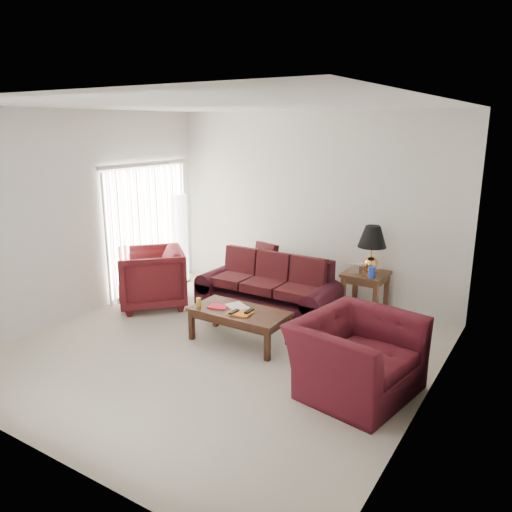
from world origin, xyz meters
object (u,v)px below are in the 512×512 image
(end_table, at_px, (365,294))
(coffee_table, at_px, (239,326))
(floor_lamp, at_px, (182,238))
(sofa, at_px, (267,287))
(armchair_left, at_px, (151,278))
(armchair_right, at_px, (356,356))

(end_table, height_order, coffee_table, end_table)
(floor_lamp, distance_m, coffee_table, 2.96)
(end_table, bearing_deg, sofa, -149.31)
(sofa, xyz_separation_m, end_table, (1.26, 0.75, -0.10))
(armchair_left, bearing_deg, sofa, 63.73)
(floor_lamp, bearing_deg, coffee_table, -35.19)
(end_table, xyz_separation_m, armchair_right, (0.71, -2.20, 0.08))
(floor_lamp, height_order, coffee_table, floor_lamp)
(floor_lamp, xyz_separation_m, coffee_table, (2.37, -1.67, -0.58))
(sofa, relative_size, floor_lamp, 1.31)
(coffee_table, bearing_deg, end_table, 64.22)
(armchair_right, distance_m, coffee_table, 1.81)
(end_table, distance_m, armchair_right, 2.31)
(armchair_left, bearing_deg, floor_lamp, 151.46)
(armchair_right, bearing_deg, end_table, 28.30)
(floor_lamp, distance_m, armchair_left, 1.39)
(end_table, bearing_deg, coffee_table, -119.95)
(sofa, xyz_separation_m, armchair_right, (1.97, -1.45, -0.02))
(sofa, distance_m, end_table, 1.47)
(sofa, bearing_deg, floor_lamp, 164.16)
(end_table, xyz_separation_m, floor_lamp, (-3.42, -0.14, 0.47))
(end_table, height_order, armchair_right, armchair_right)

